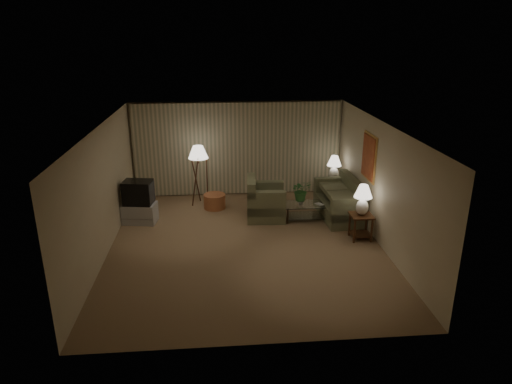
% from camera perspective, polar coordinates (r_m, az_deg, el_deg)
% --- Properties ---
extents(ground, '(7.00, 7.00, 0.00)m').
position_cam_1_polar(ground, '(10.35, -1.30, -6.53)').
color(ground, '#88644B').
rests_on(ground, ground).
extents(room_shell, '(6.04, 7.02, 2.72)m').
position_cam_1_polar(room_shell, '(11.17, -1.76, 4.99)').
color(room_shell, beige).
rests_on(room_shell, ground).
extents(sofa, '(1.87, 1.03, 0.80)m').
position_cam_1_polar(sofa, '(11.88, 10.35, -1.25)').
color(sofa, '#737653').
rests_on(sofa, ground).
extents(armchair, '(1.12, 1.07, 0.84)m').
position_cam_1_polar(armchair, '(11.62, 1.23, -1.29)').
color(armchair, '#737653').
rests_on(armchair, ground).
extents(side_table_near, '(0.50, 0.50, 0.60)m').
position_cam_1_polar(side_table_near, '(10.72, 12.97, -3.73)').
color(side_table_near, '#351C0E').
rests_on(side_table_near, ground).
extents(side_table_far, '(0.45, 0.38, 0.60)m').
position_cam_1_polar(side_table_far, '(13.05, 9.59, 0.67)').
color(side_table_far, '#351C0E').
rests_on(side_table_far, ground).
extents(table_lamp_near, '(0.41, 0.41, 0.71)m').
position_cam_1_polar(table_lamp_near, '(10.50, 13.22, -0.64)').
color(table_lamp_near, white).
rests_on(table_lamp_near, side_table_near).
extents(table_lamp_far, '(0.40, 0.40, 0.69)m').
position_cam_1_polar(table_lamp_far, '(12.87, 9.74, 3.27)').
color(table_lamp_far, white).
rests_on(table_lamp_far, side_table_far).
extents(coffee_table, '(1.16, 0.63, 0.41)m').
position_cam_1_polar(coffee_table, '(11.63, 6.30, -2.13)').
color(coffee_table, silver).
rests_on(coffee_table, ground).
extents(tv_cabinet, '(0.96, 0.75, 0.50)m').
position_cam_1_polar(tv_cabinet, '(11.76, -14.31, -2.55)').
color(tv_cabinet, '#A1A1A3').
rests_on(tv_cabinet, ground).
extents(crt_tv, '(0.84, 0.70, 0.59)m').
position_cam_1_polar(crt_tv, '(11.57, -14.53, -0.05)').
color(crt_tv, black).
rests_on(crt_tv, tv_cabinet).
extents(floor_lamp, '(0.54, 0.54, 1.65)m').
position_cam_1_polar(floor_lamp, '(12.49, -7.13, 2.23)').
color(floor_lamp, '#351C0E').
rests_on(floor_lamp, ground).
extents(ottoman, '(0.65, 0.65, 0.39)m').
position_cam_1_polar(ottoman, '(12.38, -5.20, -1.15)').
color(ottoman, '#AA5939').
rests_on(ottoman, ground).
extents(vase, '(0.18, 0.18, 0.14)m').
position_cam_1_polar(vase, '(11.53, 5.61, -1.19)').
color(vase, white).
rests_on(vase, coffee_table).
extents(flowers, '(0.57, 0.52, 0.54)m').
position_cam_1_polar(flowers, '(11.42, 5.67, 0.41)').
color(flowers, '#357534').
rests_on(flowers, vase).
extents(book, '(0.24, 0.26, 0.02)m').
position_cam_1_polar(book, '(11.54, 7.64, -1.60)').
color(book, olive).
rests_on(book, coffee_table).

